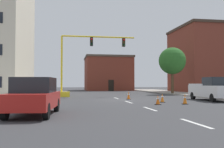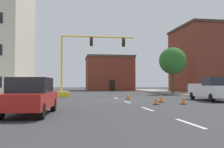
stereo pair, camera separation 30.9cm
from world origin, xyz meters
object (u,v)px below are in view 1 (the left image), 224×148
Objects in this scene: pickup_truck_white at (212,89)px; traffic_cone_roadside_b at (158,100)px; traffic_cone_roadside_a at (162,98)px; sedan_red_near_left at (34,96)px; traffic_signal_gantry at (72,76)px; traffic_cone_roadside_c at (185,99)px; traffic_cone_roadside_d at (129,95)px; tree_right_mid at (172,61)px.

traffic_cone_roadside_b is at bearing -151.09° from pickup_truck_white.
traffic_cone_roadside_a is 1.05× the size of traffic_cone_roadside_b.
sedan_red_near_left is 11.09m from traffic_cone_roadside_a.
traffic_signal_gantry reaches higher than pickup_truck_white.
pickup_truck_white is at bearing 39.13° from traffic_cone_roadside_c.
traffic_signal_gantry is 13.33m from traffic_cone_roadside_b.
traffic_cone_roadside_c is (2.01, 0.06, 0.05)m from traffic_cone_roadside_b.
traffic_signal_gantry is 12.55× the size of traffic_cone_roadside_d.
sedan_red_near_left is (-1.86, -16.62, -1.36)m from traffic_signal_gantry.
traffic_cone_roadside_d is at bearing 57.68° from sedan_red_near_left.
traffic_cone_roadside_b is (-6.02, -3.32, -0.65)m from pickup_truck_white.
traffic_cone_roadside_b is (-7.57, -15.90, -4.17)m from tree_right_mid.
traffic_cone_roadside_d is at bearing 113.17° from traffic_cone_roadside_c.
traffic_cone_roadside_c is at bearing 1.75° from traffic_cone_roadside_b.
pickup_truck_white is at bearing 28.91° from traffic_cone_roadside_b.
sedan_red_near_left is at bearing -96.39° from traffic_signal_gantry.
traffic_cone_roadside_a is at bearing -67.57° from traffic_cone_roadside_d.
pickup_truck_white is at bearing -97.02° from tree_right_mid.
traffic_signal_gantry is 14.11m from tree_right_mid.
traffic_signal_gantry is at bearing 115.91° from traffic_cone_roadside_b.
traffic_cone_roadside_b is 2.01m from traffic_cone_roadside_c.
traffic_signal_gantry reaches higher than traffic_cone_roadside_d.
traffic_signal_gantry is 12.09m from traffic_cone_roadside_a.
traffic_cone_roadside_b is (5.76, -11.86, -1.92)m from traffic_signal_gantry.
traffic_cone_roadside_b is at bearing -64.09° from traffic_signal_gantry.
traffic_cone_roadside_b is 0.92× the size of traffic_cone_roadside_d.
sedan_red_near_left reaches higher than traffic_cone_roadside_d.
traffic_signal_gantry is at bearing 144.08° from pickup_truck_white.
traffic_cone_roadside_c is (-4.01, -3.26, -0.60)m from pickup_truck_white.
tree_right_mid reaches higher than traffic_cone_roadside_d.
traffic_cone_roadside_d is at bearing 95.89° from traffic_cone_roadside_b.
traffic_cone_roadside_a is at bearing -115.14° from tree_right_mid.
traffic_signal_gantry is at bearing 123.37° from traffic_cone_roadside_c.
tree_right_mid is at bearing 53.67° from sedan_red_near_left.
sedan_red_near_left is at bearing -141.86° from traffic_cone_roadside_a.
traffic_signal_gantry is 7.81m from traffic_cone_roadside_d.
traffic_cone_roadside_a is at bearing 62.47° from traffic_cone_roadside_b.
traffic_signal_gantry is 11.96× the size of traffic_cone_roadside_c.
tree_right_mid is 18.10m from traffic_cone_roadside_b.
pickup_truck_white is 7.82× the size of traffic_cone_roadside_a.
sedan_red_near_left is 6.38× the size of traffic_cone_roadside_d.
traffic_cone_roadside_b is (7.63, 4.76, -0.56)m from sedan_red_near_left.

